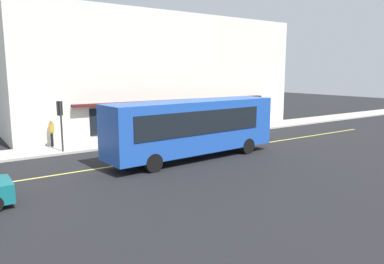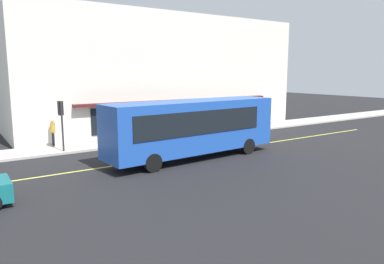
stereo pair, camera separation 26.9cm
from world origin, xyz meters
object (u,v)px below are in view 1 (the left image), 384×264
(traffic_light, at_px, (60,114))
(pedestrian_mid_block, at_px, (52,130))
(pedestrian_by_curb, at_px, (163,122))
(bus, at_px, (194,126))

(traffic_light, relative_size, pedestrian_mid_block, 1.74)
(traffic_light, xyz_separation_m, pedestrian_mid_block, (-0.13, 1.96, -1.27))
(pedestrian_by_curb, bearing_deg, traffic_light, -169.30)
(pedestrian_by_curb, relative_size, pedestrian_mid_block, 0.94)
(traffic_light, height_order, pedestrian_by_curb, traffic_light)
(bus, distance_m, pedestrian_mid_block, 10.12)
(traffic_light, distance_m, pedestrian_mid_block, 2.34)
(bus, bearing_deg, pedestrian_mid_block, 128.86)
(pedestrian_mid_block, bearing_deg, bus, -51.14)
(bus, distance_m, traffic_light, 8.57)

